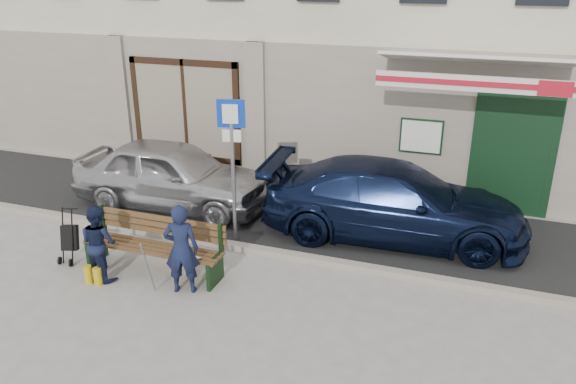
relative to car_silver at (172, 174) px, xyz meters
The scene contains 10 objects.
ground 3.89m from the car_silver, 49.43° to the right, with size 80.00×80.00×0.00m, color #9E9991.
asphalt_lane 2.59m from the car_silver, ahead, with size 60.00×3.20×0.01m, color #282828.
curb 2.93m from the car_silver, 29.43° to the right, with size 60.00×0.18×0.12m, color #9E9384.
car_silver is the anchor object (origin of this frame).
car_navy 4.59m from the car_silver, ahead, with size 1.96×4.82×1.40m, color black.
parking_sign 2.41m from the car_silver, 28.78° to the right, with size 0.48×0.14×2.63m.
bench 2.80m from the car_silver, 66.92° to the right, with size 2.40×1.17×0.98m.
man 3.48m from the car_silver, 57.15° to the right, with size 0.53×0.35×1.45m, color #141A37.
woman 3.04m from the car_silver, 81.69° to the right, with size 0.61×0.47×1.25m, color #121934.
stroller 2.76m from the car_silver, 98.61° to the right, with size 0.33×0.43×0.93m.
Camera 1 is at (3.47, -6.61, 4.67)m, focal length 35.00 mm.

